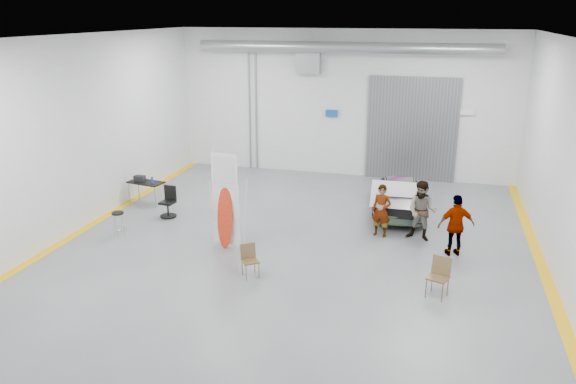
% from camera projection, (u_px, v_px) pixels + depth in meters
% --- Properties ---
extents(ground, '(16.00, 16.00, 0.00)m').
position_uv_depth(ground, '(296.00, 245.00, 16.68)').
color(ground, slate).
rests_on(ground, ground).
extents(room_shell, '(14.02, 16.18, 6.01)m').
position_uv_depth(room_shell, '(321.00, 98.00, 17.41)').
color(room_shell, silver).
rests_on(room_shell, ground).
extents(sedan_car, '(2.23, 4.48, 1.25)m').
position_uv_depth(sedan_car, '(399.00, 194.00, 19.39)').
color(sedan_car, silver).
rests_on(sedan_car, ground).
extents(person_a, '(0.67, 0.52, 1.64)m').
position_uv_depth(person_a, '(381.00, 211.00, 17.16)').
color(person_a, olive).
rests_on(person_a, ground).
extents(person_b, '(1.04, 0.88, 1.85)m').
position_uv_depth(person_b, '(422.00, 211.00, 16.83)').
color(person_b, slate).
rests_on(person_b, ground).
extents(person_c, '(1.12, 0.74, 1.80)m').
position_uv_depth(person_c, '(456.00, 225.00, 15.77)').
color(person_c, '#A45D36').
rests_on(person_c, ground).
extents(surfboard_display, '(0.85, 0.30, 3.01)m').
position_uv_depth(surfboard_display, '(226.00, 209.00, 16.16)').
color(surfboard_display, white).
rests_on(surfboard_display, ground).
extents(folding_chair_near, '(0.56, 0.62, 0.86)m').
position_uv_depth(folding_chair_near, '(251.00, 267.00, 14.65)').
color(folding_chair_near, brown).
rests_on(folding_chair_near, ground).
extents(folding_chair_far, '(0.59, 0.62, 0.99)m').
position_uv_depth(folding_chair_far, '(437.00, 285.00, 13.60)').
color(folding_chair_far, brown).
rests_on(folding_chair_far, ground).
extents(shop_stool, '(0.39, 0.39, 0.75)m').
position_uv_depth(shop_stool, '(119.00, 224.00, 17.33)').
color(shop_stool, black).
rests_on(shop_stool, ground).
extents(work_table, '(1.38, 0.86, 1.05)m').
position_uv_depth(work_table, '(144.00, 182.00, 20.14)').
color(work_table, gray).
rests_on(work_table, ground).
extents(office_chair, '(0.55, 0.55, 1.04)m').
position_uv_depth(office_chair, '(168.00, 204.00, 18.91)').
color(office_chair, black).
rests_on(office_chair, ground).
extents(trunk_lid, '(1.46, 0.89, 0.04)m').
position_uv_depth(trunk_lid, '(395.00, 192.00, 17.44)').
color(trunk_lid, silver).
rests_on(trunk_lid, sedan_car).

